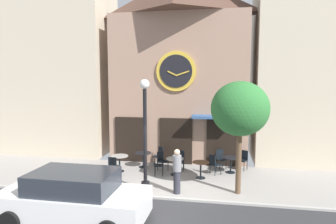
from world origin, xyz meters
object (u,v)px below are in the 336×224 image
Objects in this scene: cafe_table_near_door at (201,167)px; cafe_chair_curbside at (113,165)px; cafe_chair_right_end at (159,155)px; parked_car_white at (74,198)px; cafe_table_center_right at (143,156)px; cafe_chair_mid_row at (214,163)px; cafe_table_leftmost at (175,163)px; street_lamp at (145,135)px; street_tree at (240,109)px; pedestrian_grey at (177,171)px; cafe_table_near_curb at (231,161)px; cafe_chair_left_end at (157,164)px; cafe_chair_facing_wall at (162,159)px; cafe_chair_by_entrance at (180,159)px; cafe_table_center at (120,160)px; cafe_chair_corner at (243,158)px; cafe_chair_facing_street at (220,157)px.

cafe_table_near_door is 0.79× the size of cafe_chair_curbside.
cafe_chair_right_end is 6.38m from parked_car_white.
cafe_table_center_right is 0.88× the size of cafe_chair_mid_row.
cafe_table_center_right is 1.03× the size of cafe_table_leftmost.
street_lamp is 2.73m from cafe_table_leftmost.
pedestrian_grey is at bearing -169.75° from street_tree.
cafe_chair_left_end is at bearing -163.87° from cafe_table_near_curb.
cafe_chair_facing_wall and cafe_chair_left_end have the same top height.
cafe_chair_by_entrance is at bearing 30.09° from cafe_chair_curbside.
cafe_table_near_curb is at bearing 50.17° from parked_car_white.
cafe_table_center is at bearing 90.15° from cafe_chair_curbside.
cafe_chair_left_end is 4.10m from cafe_chair_corner.
cafe_table_near_curb is at bearing 54.42° from pedestrian_grey.
pedestrian_grey is at bearing -127.19° from cafe_chair_corner.
street_tree is 5.42m from cafe_chair_right_end.
cafe_chair_facing_wall is (-1.86, 0.77, 0.02)m from cafe_table_near_door.
cafe_chair_curbside is at bearing -89.85° from cafe_table_center.
cafe_table_center reaches higher than cafe_table_near_door.
cafe_chair_facing_street is at bearing 35.05° from cafe_table_leftmost.
cafe_table_center is at bearing -171.98° from cafe_table_near_curb.
cafe_chair_mid_row is 2.81m from pedestrian_grey.
cafe_table_center_right is at bearing 178.13° from cafe_table_near_curb.
cafe_table_leftmost is at bearing -98.71° from cafe_chair_by_entrance.
cafe_table_center_right is 1.86m from cafe_chair_curbside.
street_lamp is 5.32× the size of cafe_table_center.
cafe_table_center_right is 4.13m from cafe_table_near_curb.
cafe_table_center is 1.93m from cafe_chair_facing_wall.
cafe_chair_right_end is 0.21× the size of parked_car_white.
cafe_chair_by_entrance is (0.12, 0.81, -0.03)m from cafe_table_leftmost.
pedestrian_grey is 3.83m from parked_car_white.
cafe_chair_curbside is at bearing 155.52° from pedestrian_grey.
cafe_chair_right_end is 1.00× the size of cafe_chair_facing_wall.
cafe_table_center_right is 0.88× the size of cafe_chair_curbside.
cafe_table_center is 1.11× the size of cafe_table_near_door.
parked_car_white is (-3.40, -4.63, 0.25)m from cafe_table_near_door.
pedestrian_grey is (-2.23, -0.40, -2.27)m from street_tree.
cafe_chair_right_end is at bearing -179.86° from cafe_chair_facing_street.
parked_car_white is at bearing -85.54° from cafe_chair_curbside.
cafe_chair_curbside is at bearing 169.65° from street_tree.
cafe_table_center_right is at bearing -172.22° from cafe_chair_facing_street.
cafe_chair_facing_wall is 1.00× the size of cafe_chair_left_end.
street_tree reaches higher than cafe_table_near_door.
pedestrian_grey is at bearing -68.31° from cafe_chair_right_end.
cafe_table_near_curb is 0.88× the size of cafe_chair_facing_street.
cafe_chair_mid_row reaches higher than cafe_table_near_curb.
cafe_chair_right_end reaches higher than cafe_table_center_right.
cafe_chair_corner is at bearing 20.67° from cafe_chair_curbside.
street_tree is 6.06m from cafe_table_center.
cafe_chair_facing_street is 7.56m from parked_car_white.
cafe_chair_mid_row is 1.65m from cafe_chair_corner.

